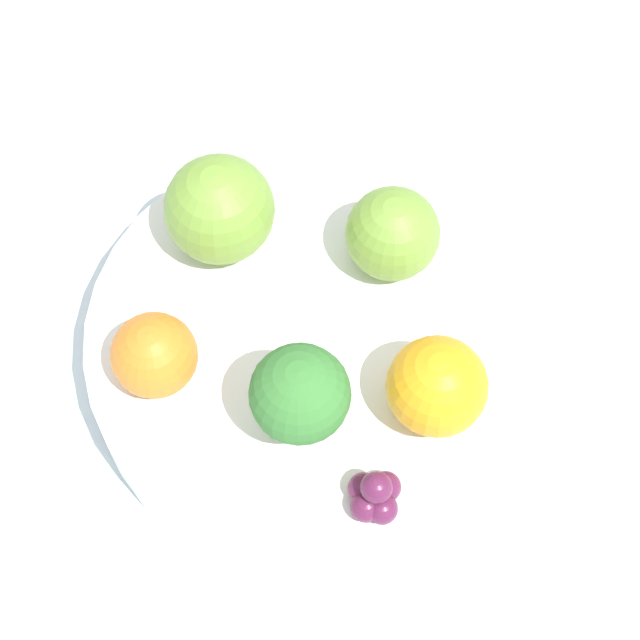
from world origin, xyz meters
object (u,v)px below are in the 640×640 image
Objects in this scene: bowl at (320,347)px; apple_green at (216,211)px; orange_front at (437,386)px; apple_red at (393,234)px; grape_cluster at (375,496)px; broccoli at (300,396)px; orange_back at (154,355)px.

apple_green is at bearing -178.46° from bowl.
apple_red is at bearing 148.68° from orange_front.
bowl is at bearing 152.09° from grape_cluster.
broccoli is (0.03, -0.04, 0.05)m from bowl.
apple_red is 1.73× the size of grape_cluster.
apple_green is (-0.07, -0.06, 0.00)m from apple_red.
bowl is 0.10m from grape_cluster.
grape_cluster is (0.15, -0.04, -0.02)m from apple_green.
apple_green is at bearing 117.66° from orange_back.
broccoli reaches higher than grape_cluster.
grape_cluster reaches higher than bowl.
broccoli reaches higher than bowl.
orange_front reaches higher than orange_back.
orange_back reaches higher than grape_cluster.
apple_green is at bearing 159.12° from broccoli.
apple_red is 1.00× the size of orange_front.
apple_red is (-0.04, 0.09, -0.01)m from broccoli.
apple_green is 1.17× the size of orange_front.
broccoli is 0.06m from grape_cluster.
bowl is 4.94× the size of apple_red.
broccoli is 1.44× the size of orange_back.
apple_red is at bearing 95.62° from bowl.
orange_back is at bearing -62.34° from apple_green.
orange_back reaches higher than bowl.
bowl is 0.08m from orange_front.
orange_front is at bearing 39.13° from orange_back.
orange_front is at bearing 55.32° from broccoli.
broccoli is 0.10m from apple_red.
apple_red is at bearing 39.90° from apple_green.
apple_green is (-0.07, -0.00, 0.05)m from bowl.
apple_green is 0.14m from orange_front.
grape_cluster is at bearing -1.84° from broccoli.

